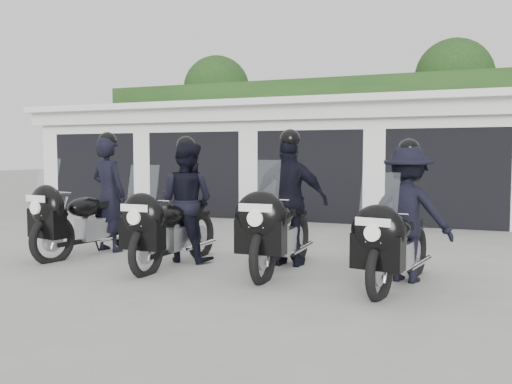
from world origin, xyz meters
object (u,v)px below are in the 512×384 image
(police_bike_b, at_px, (180,208))
(police_bike_d, at_px, (403,220))
(police_bike_a, at_px, (93,204))
(police_bike_c, at_px, (286,208))

(police_bike_b, distance_m, police_bike_d, 3.24)
(police_bike_b, xyz_separation_m, police_bike_d, (3.24, -0.09, -0.02))
(police_bike_a, xyz_separation_m, police_bike_d, (4.93, -0.25, -0.02))
(police_bike_a, relative_size, police_bike_d, 1.09)
(police_bike_d, bearing_deg, police_bike_a, -171.94)
(police_bike_c, bearing_deg, police_bike_b, -171.04)
(police_bike_a, distance_m, police_bike_b, 1.69)
(police_bike_b, bearing_deg, police_bike_c, 11.07)
(police_bike_b, xyz_separation_m, police_bike_c, (1.57, 0.25, 0.04))
(police_bike_a, bearing_deg, police_bike_b, 6.42)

